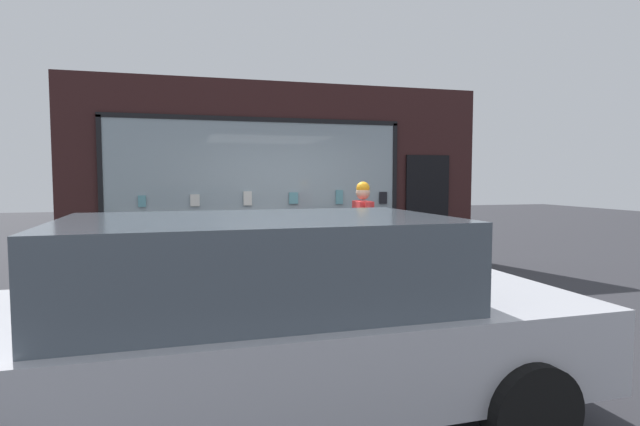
{
  "coord_description": "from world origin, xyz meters",
  "views": [
    {
      "loc": [
        -1.74,
        -6.54,
        1.67
      ],
      "look_at": [
        0.24,
        0.76,
        1.13
      ],
      "focal_mm": 28.0,
      "sensor_mm": 36.0,
      "label": 1
    }
  ],
  "objects": [
    {
      "name": "ground_plane",
      "position": [
        0.0,
        0.0,
        0.0
      ],
      "size": [
        40.0,
        40.0,
        0.0
      ],
      "primitive_type": "plane",
      "color": "#2D2D33"
    },
    {
      "name": "shopfront_facade",
      "position": [
        0.0,
        2.39,
        1.68
      ],
      "size": [
        7.59,
        0.29,
        3.38
      ],
      "color": "#331919",
      "rests_on": "ground_plane"
    },
    {
      "name": "display_table_left",
      "position": [
        -1.32,
        0.96,
        0.72
      ],
      "size": [
        2.21,
        0.62,
        0.91
      ],
      "color": "brown",
      "rests_on": "ground_plane"
    },
    {
      "name": "display_table_right",
      "position": [
        1.32,
        0.96,
        0.73
      ],
      "size": [
        2.21,
        0.59,
        0.92
      ],
      "color": "brown",
      "rests_on": "ground_plane"
    },
    {
      "name": "person_browsing",
      "position": [
        0.79,
        0.37,
        0.93
      ],
      "size": [
        0.25,
        0.64,
        1.61
      ],
      "rotation": [
        0.0,
        0.0,
        1.49
      ],
      "color": "#2D334C",
      "rests_on": "ground_plane"
    },
    {
      "name": "small_dog",
      "position": [
        0.37,
        0.23,
        0.28
      ],
      "size": [
        0.3,
        0.6,
        0.41
      ],
      "rotation": [
        0.0,
        0.0,
        1.83
      ],
      "color": "#99724C",
      "rests_on": "ground_plane"
    },
    {
      "name": "sandwich_board_sign",
      "position": [
        -3.33,
        0.73,
        0.43
      ],
      "size": [
        0.51,
        0.8,
        0.83
      ],
      "rotation": [
        0.0,
        0.0,
        -0.01
      ],
      "color": "#193F19",
      "rests_on": "ground_plane"
    },
    {
      "name": "parked_car",
      "position": [
        -1.28,
        -3.31,
        0.74
      ],
      "size": [
        4.43,
        1.99,
        1.41
      ],
      "rotation": [
        0.0,
        0.0,
        0.02
      ],
      "color": "silver",
      "rests_on": "ground_plane"
    }
  ]
}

